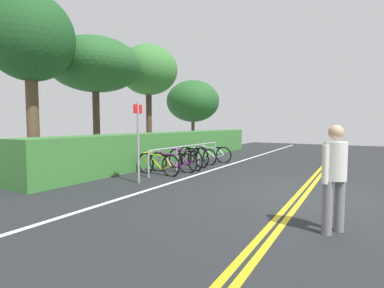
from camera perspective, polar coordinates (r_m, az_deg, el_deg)
The scene contains 18 objects.
ground_plane at distance 7.12m, azimuth 21.06°, elevation -9.39°, with size 34.92×13.84×0.05m, color #232628.
centre_line_yellow_inner at distance 7.10m, azimuth 21.71°, elevation -9.22°, with size 31.43×0.10×0.00m, color gold.
centre_line_yellow_outer at distance 7.12m, azimuth 20.42°, elevation -9.14°, with size 31.43×0.10×0.00m, color gold.
bike_lane_stripe_white at distance 8.27m, azimuth -2.11°, elevation -7.07°, with size 31.43×0.12×0.00m, color white.
bike_rack at distance 10.43m, azimuth -0.77°, elevation -1.41°, with size 4.59×0.05×0.82m.
bicycle_0 at distance 9.08m, azimuth -6.77°, elevation -3.96°, with size 0.46×1.76×0.72m.
bicycle_1 at distance 9.54m, azimuth -3.84°, elevation -3.62°, with size 0.50×1.74×0.70m.
bicycle_2 at distance 10.04m, azimuth -1.38°, elevation -3.09°, with size 0.56×1.67×0.75m.
bicycle_3 at distance 10.83m, azimuth 0.26°, elevation -2.49°, with size 0.66×1.64×0.78m.
bicycle_4 at distance 11.42m, azimuth 1.48°, elevation -2.41°, with size 0.46×1.64×0.68m.
bicycle_5 at distance 12.05m, azimuth 3.99°, elevation -2.01°, with size 0.46×1.73×0.71m.
pedestrian at distance 4.64m, azimuth 26.45°, elevation -4.98°, with size 0.42×0.32×1.58m.
sign_post_near at distance 7.77m, azimuth -10.65°, elevation 1.85°, with size 0.36×0.07×2.16m.
hedge_backdrop at distance 12.58m, azimuth -3.73°, elevation -0.45°, with size 13.54×1.24×1.23m, color #387533.
tree_near_left at distance 10.49m, azimuth -29.51°, elevation 17.71°, with size 2.62×2.62×5.55m.
tree_mid at distance 12.25m, azimuth -18.68°, elevation 14.53°, with size 3.57×3.57×4.94m.
tree_far_right at distance 14.73m, azimuth -8.63°, elevation 14.20°, with size 2.86×2.86×5.46m.
tree_extra at distance 17.79m, azimuth 0.18°, elevation 8.47°, with size 3.22×3.22×4.25m.
Camera 1 is at (-6.85, -1.09, 1.59)m, focal length 26.87 mm.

